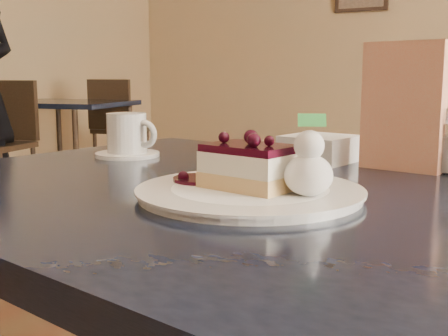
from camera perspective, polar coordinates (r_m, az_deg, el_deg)
The scene contains 9 objects.
main_table at distance 0.82m, azimuth 4.70°, elevation -7.73°, with size 1.31×0.99×0.75m.
dessert_plate at distance 0.76m, azimuth 2.63°, elevation -2.52°, with size 0.30×0.30×0.01m, color white.
cheesecake_slice at distance 0.75m, azimuth 2.65°, elevation 0.12°, with size 0.13×0.10×0.06m.
whipped_cream at distance 0.72m, azimuth 8.57°, elevation -0.69°, with size 0.06×0.06×0.05m.
berry_sauce at distance 0.81m, azimuth -2.39°, elevation -1.16°, with size 0.08×0.08×0.01m, color black.
coffee_set at distance 1.15m, azimuth -9.73°, elevation 3.10°, with size 0.14×0.13×0.09m.
menu_card at distance 1.01m, azimuth 17.69°, elevation 5.95°, with size 0.14×0.03×0.22m, color beige.
napkin_stack at distance 1.08m, azimuth 9.67°, elevation 1.96°, with size 0.12×0.12×0.05m, color white.
bg_table_far_left at distance 4.67m, azimuth -15.49°, elevation -1.33°, with size 1.07×1.72×1.14m.
Camera 1 is at (0.09, -0.36, 0.91)m, focal length 45.00 mm.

